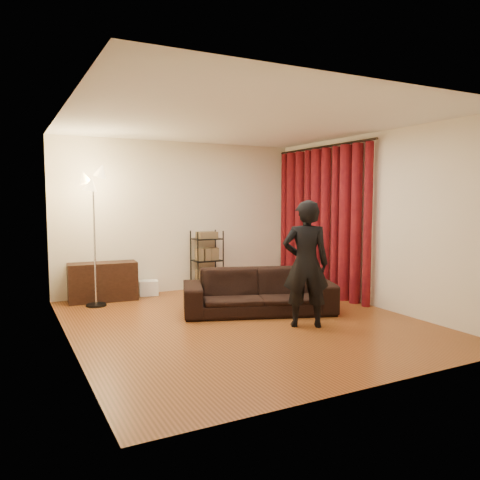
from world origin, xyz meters
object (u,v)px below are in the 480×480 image
person (306,264)px  sofa (259,291)px  media_cabinet (103,282)px  storage_boxes (149,288)px  wire_shelf (207,260)px  floor_lamp (94,239)px

person → sofa: bearing=-50.8°
media_cabinet → storage_boxes: (0.80, 0.08, -0.19)m
sofa → wire_shelf: 1.94m
person → media_cabinet: bearing=-25.6°
wire_shelf → floor_lamp: 2.16m
storage_boxes → sofa: bearing=-60.8°
person → wire_shelf: 2.86m
wire_shelf → media_cabinet: bearing=159.6°
sofa → wire_shelf: wire_shelf is taller
storage_boxes → floor_lamp: bearing=-156.6°
media_cabinet → floor_lamp: floor_lamp is taller
person → floor_lamp: bearing=-19.7°
floor_lamp → storage_boxes: bearing=23.4°
person → wire_shelf: person is taller
media_cabinet → floor_lamp: (-0.17, -0.34, 0.74)m
media_cabinet → wire_shelf: 1.90m
sofa → floor_lamp: 2.68m
sofa → wire_shelf: (-0.01, 1.92, 0.23)m
sofa → storage_boxes: (-1.09, 1.96, -0.19)m
sofa → media_cabinet: size_ratio=2.02×
person → wire_shelf: bearing=-58.4°
person → wire_shelf: (-0.19, 2.84, -0.29)m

